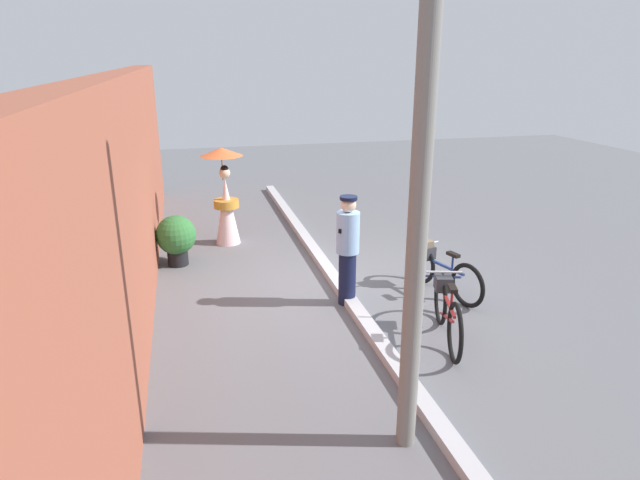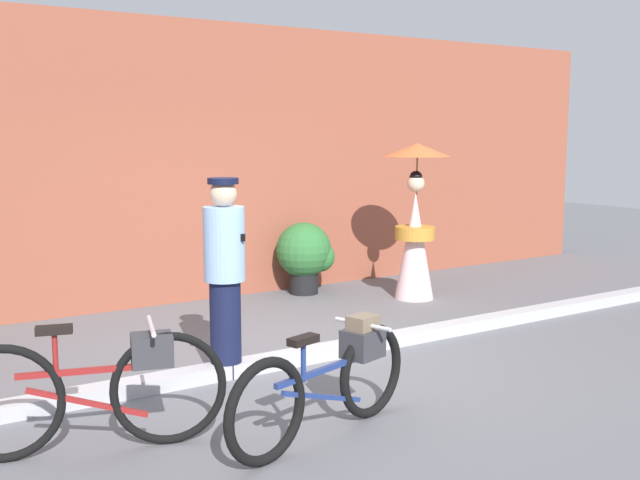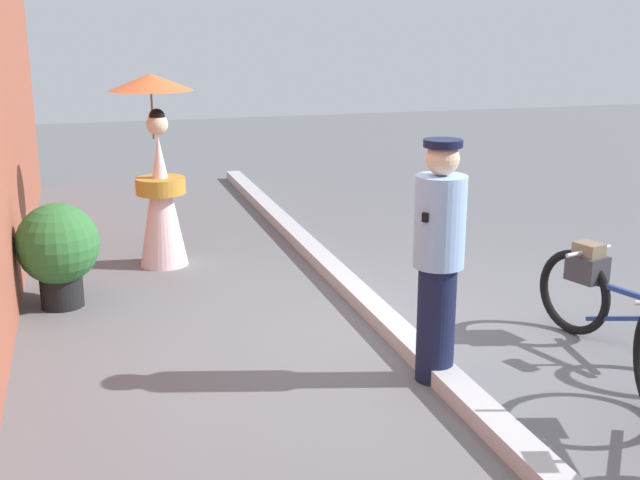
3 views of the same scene
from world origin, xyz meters
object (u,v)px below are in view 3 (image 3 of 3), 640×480
bicycle_far_side (623,301)px  potted_plant_by_door (60,248)px  person_officer (439,256)px  person_with_parasol (159,171)px

bicycle_far_side → potted_plant_by_door: potted_plant_by_door is taller
person_officer → person_with_parasol: 3.61m
bicycle_far_side → person_officer: size_ratio=1.01×
bicycle_far_side → person_with_parasol: size_ratio=0.89×
person_officer → person_with_parasol: size_ratio=0.87×
bicycle_far_side → potted_plant_by_door: size_ratio=1.86×
bicycle_far_side → person_with_parasol: 4.47m
person_with_parasol → potted_plant_by_door: 1.45m
bicycle_far_side → potted_plant_by_door: (2.25, 3.98, 0.11)m
potted_plant_by_door → person_officer: bearing=-133.1°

